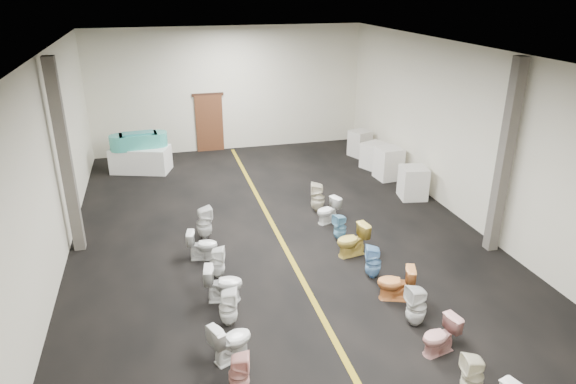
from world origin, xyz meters
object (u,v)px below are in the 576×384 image
(toilet_left_3, at_px, (239,374))
(toilet_right_8, at_px, (340,227))
(display_table, at_px, (141,159))
(toilet_left_4, at_px, (231,340))
(toilet_right_5, at_px, (396,283))
(appliance_crate_a, at_px, (413,183))
(toilet_right_10, at_px, (318,197))
(appliance_crate_c, at_px, (375,156))
(toilet_right_6, at_px, (373,262))
(appliance_crate_d, at_px, (360,143))
(toilet_right_3, at_px, (440,336))
(toilet_left_7, at_px, (217,262))
(bathtub, at_px, (139,141))
(toilet_left_5, at_px, (228,307))
(toilet_right_7, at_px, (352,240))
(appliance_crate_b, at_px, (389,163))
(toilet_left_6, at_px, (224,283))
(toilet_left_9, at_px, (204,223))
(toilet_right_9, at_px, (328,211))
(toilet_left_8, at_px, (203,245))
(toilet_right_2, at_px, (472,376))
(toilet_right_4, at_px, (416,306))

(toilet_left_3, height_order, toilet_right_8, toilet_left_3)
(display_table, relative_size, toilet_right_8, 2.72)
(toilet_left_4, xyz_separation_m, toilet_right_5, (3.44, 0.92, -0.00))
(appliance_crate_a, xyz_separation_m, toilet_right_10, (-3.00, -0.22, -0.05))
(appliance_crate_c, height_order, toilet_right_6, appliance_crate_c)
(appliance_crate_c, height_order, toilet_right_10, appliance_crate_c)
(appliance_crate_d, bearing_deg, toilet_right_3, -104.91)
(toilet_right_8, bearing_deg, toilet_left_7, -88.38)
(appliance_crate_a, bearing_deg, bathtub, 150.31)
(display_table, distance_m, toilet_left_5, 9.20)
(appliance_crate_c, distance_m, toilet_right_7, 6.25)
(appliance_crate_a, distance_m, toilet_right_3, 6.94)
(toilet_right_10, bearing_deg, toilet_right_6, 19.55)
(appliance_crate_c, height_order, toilet_right_8, appliance_crate_c)
(toilet_left_3, distance_m, toilet_left_5, 1.74)
(appliance_crate_d, bearing_deg, appliance_crate_b, -90.00)
(toilet_left_6, bearing_deg, appliance_crate_b, -37.65)
(display_table, height_order, toilet_right_7, display_table)
(toilet_left_9, relative_size, toilet_right_9, 1.24)
(toilet_left_8, distance_m, toilet_right_5, 4.41)
(display_table, bearing_deg, toilet_left_6, -78.94)
(appliance_crate_b, xyz_separation_m, toilet_left_3, (-6.24, -8.07, -0.16))
(toilet_left_3, xyz_separation_m, toilet_right_7, (3.26, 3.62, 0.02))
(display_table, distance_m, appliance_crate_b, 8.20)
(appliance_crate_c, bearing_deg, toilet_right_9, -128.72)
(display_table, height_order, appliance_crate_c, appliance_crate_c)
(toilet_left_7, relative_size, toilet_right_6, 0.93)
(appliance_crate_b, relative_size, appliance_crate_c, 1.19)
(toilet_left_8, xyz_separation_m, toilet_right_8, (3.36, 0.06, -0.00))
(bathtub, height_order, toilet_right_2, bathtub)
(toilet_right_2, xyz_separation_m, toilet_right_9, (-0.13, 6.40, -0.04))
(toilet_left_3, distance_m, toilet_right_4, 3.54)
(toilet_left_6, bearing_deg, toilet_left_4, -173.71)
(display_table, bearing_deg, toilet_left_4, -81.55)
(bathtub, relative_size, toilet_left_3, 2.60)
(toilet_left_8, bearing_deg, toilet_right_4, -123.09)
(appliance_crate_a, height_order, toilet_left_4, appliance_crate_a)
(toilet_right_7, bearing_deg, toilet_left_5, -68.12)
(appliance_crate_c, distance_m, toilet_right_9, 4.72)
(toilet_left_4, distance_m, toilet_left_7, 2.67)
(appliance_crate_b, height_order, toilet_left_9, appliance_crate_b)
(toilet_right_6, bearing_deg, toilet_left_9, -112.66)
(bathtub, height_order, appliance_crate_d, bathtub)
(toilet_right_10, bearing_deg, toilet_left_9, -57.56)
(toilet_left_8, relative_size, toilet_right_6, 0.93)
(toilet_right_9, bearing_deg, appliance_crate_a, 86.55)
(bathtub, bearing_deg, toilet_right_3, -70.04)
(toilet_left_4, distance_m, toilet_right_10, 6.29)
(appliance_crate_a, bearing_deg, toilet_right_7, -137.02)
(toilet_right_10, bearing_deg, toilet_left_3, -9.65)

